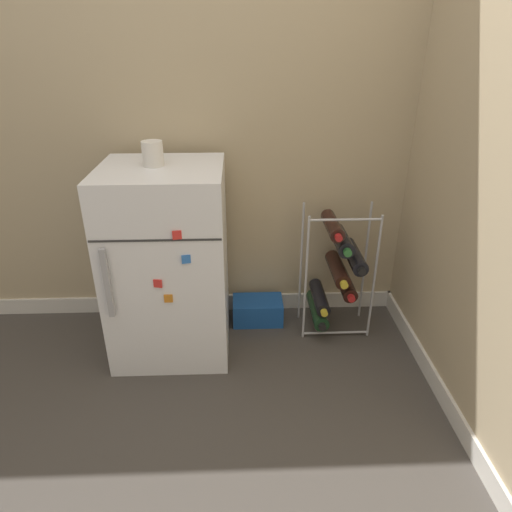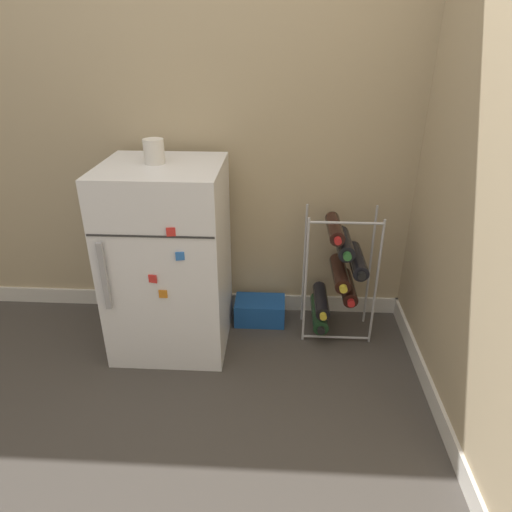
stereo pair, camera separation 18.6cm
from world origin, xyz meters
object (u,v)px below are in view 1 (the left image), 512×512
object	(u,v)px
wine_rack	(336,270)
soda_box	(258,310)
mini_fridge	(168,263)
fridge_top_cup	(153,154)

from	to	relation	value
wine_rack	soda_box	size ratio (longest dim) A/B	2.51
mini_fridge	soda_box	distance (m)	0.60
soda_box	wine_rack	bearing A→B (deg)	-10.56
wine_rack	soda_box	distance (m)	0.48
mini_fridge	wine_rack	world-z (taller)	mini_fridge
soda_box	fridge_top_cup	xyz separation A→B (m)	(-0.45, -0.16, 0.89)
mini_fridge	wine_rack	xyz separation A→B (m)	(0.81, 0.11, -0.11)
fridge_top_cup	mini_fridge	bearing A→B (deg)	-39.04
wine_rack	soda_box	xyz separation A→B (m)	(-0.39, 0.07, -0.27)
soda_box	mini_fridge	bearing A→B (deg)	-156.67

